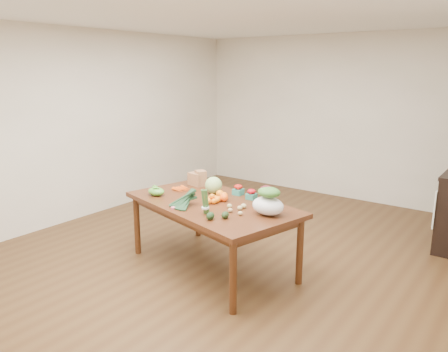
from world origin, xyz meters
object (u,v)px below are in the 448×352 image
Objects in this scene: dining_table at (212,235)px; asparagus_bundle at (205,202)px; kale_bunch at (181,200)px; paper_bag at (197,178)px; salad_bag at (268,202)px; cabbage at (213,185)px; mandarin_cluster at (212,198)px.

dining_table is 7.54× the size of asparagus_bundle.
kale_bunch is at bearing -170.23° from asparagus_bundle.
paper_bag is 1.35m from salad_bag.
asparagus_bundle is (0.38, -0.62, 0.03)m from cabbage.
cabbage is at bearing 162.53° from salad_bag.
paper_bag is 0.66× the size of kale_bunch.
paper_bag is at bearing 156.06° from dining_table.
asparagus_bundle is at bearing -145.63° from salad_bag.
salad_bag is at bearing 48.26° from asparagus_bundle.
dining_table is 4.71× the size of kale_bunch.
salad_bag reaches higher than paper_bag.
cabbage reaches higher than dining_table.
cabbage is at bearing 138.44° from dining_table.
dining_table is 9.71× the size of cabbage.
paper_bag is 1.36× the size of cabbage.
kale_bunch is 0.90m from salad_bag.
dining_table is at bearing -55.45° from cabbage.
asparagus_bundle reaches higher than cabbage.
salad_bag is (0.50, 0.34, 0.00)m from asparagus_bundle.
paper_bag is at bearing 133.00° from kale_bunch.
mandarin_cluster is at bearing 179.67° from salad_bag.
dining_table is at bearing -37.83° from paper_bag.
kale_bunch is 1.23× the size of salad_bag.
cabbage is (0.38, -0.17, 0.00)m from paper_bag.
dining_table is at bearing 79.44° from kale_bunch.
asparagus_bundle reaches higher than salad_bag.
kale_bunch is at bearing -100.56° from dining_table.
salad_bag is at bearing 13.66° from dining_table.
cabbage is at bearing 135.42° from asparagus_bundle.
mandarin_cluster is at bearing -54.79° from cabbage.
kale_bunch is at bearing -114.92° from mandarin_cluster.
kale_bunch is at bearing -85.85° from cabbage.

